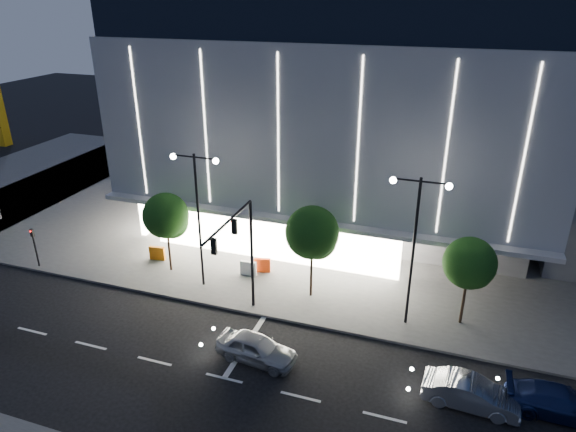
{
  "coord_description": "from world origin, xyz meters",
  "views": [
    {
      "loc": [
        11.5,
        -19.56,
        17.74
      ],
      "look_at": [
        2.2,
        7.82,
        5.0
      ],
      "focal_mm": 32.0,
      "sensor_mm": 36.0,
      "label": 1
    }
  ],
  "objects_px": {
    "tree_mid": "(313,235)",
    "car_lead": "(256,348)",
    "ped_signal_far": "(34,244)",
    "car_second": "(471,393)",
    "tree_right": "(470,266)",
    "barrier_c": "(262,265)",
    "street_lamp_east": "(415,232)",
    "barrier_b": "(248,268)",
    "car_third": "(559,402)",
    "traffic_mast": "(241,244)",
    "street_lamp_west": "(197,202)",
    "barrier_a": "(157,253)",
    "tree_left": "(166,218)"
  },
  "relations": [
    {
      "from": "tree_mid",
      "to": "barrier_b",
      "type": "distance_m",
      "value": 6.09
    },
    {
      "from": "traffic_mast",
      "to": "street_lamp_west",
      "type": "bearing_deg",
      "value": 146.35
    },
    {
      "from": "car_lead",
      "to": "barrier_c",
      "type": "height_order",
      "value": "car_lead"
    },
    {
      "from": "traffic_mast",
      "to": "street_lamp_west",
      "type": "distance_m",
      "value": 4.89
    },
    {
      "from": "car_second",
      "to": "street_lamp_west",
      "type": "bearing_deg",
      "value": 75.06
    },
    {
      "from": "street_lamp_west",
      "to": "car_second",
      "type": "bearing_deg",
      "value": -18.27
    },
    {
      "from": "tree_mid",
      "to": "car_lead",
      "type": "relative_size",
      "value": 1.42
    },
    {
      "from": "car_second",
      "to": "ped_signal_far",
      "type": "bearing_deg",
      "value": 85.42
    },
    {
      "from": "tree_mid",
      "to": "tree_right",
      "type": "distance_m",
      "value": 9.01
    },
    {
      "from": "tree_right",
      "to": "car_third",
      "type": "xyz_separation_m",
      "value": [
        4.39,
        -5.75,
        -3.2
      ]
    },
    {
      "from": "car_second",
      "to": "car_third",
      "type": "xyz_separation_m",
      "value": [
        3.82,
        0.75,
        -0.04
      ]
    },
    {
      "from": "car_lead",
      "to": "barrier_a",
      "type": "bearing_deg",
      "value": 61.3
    },
    {
      "from": "tree_left",
      "to": "barrier_a",
      "type": "distance_m",
      "value": 3.9
    },
    {
      "from": "traffic_mast",
      "to": "car_lead",
      "type": "relative_size",
      "value": 1.64
    },
    {
      "from": "tree_mid",
      "to": "tree_right",
      "type": "relative_size",
      "value": 1.12
    },
    {
      "from": "ped_signal_far",
      "to": "tree_mid",
      "type": "bearing_deg",
      "value": 7.55
    },
    {
      "from": "car_lead",
      "to": "ped_signal_far",
      "type": "bearing_deg",
      "value": 83.88
    },
    {
      "from": "street_lamp_east",
      "to": "tree_mid",
      "type": "bearing_deg",
      "value": 170.31
    },
    {
      "from": "street_lamp_west",
      "to": "tree_left",
      "type": "relative_size",
      "value": 1.57
    },
    {
      "from": "street_lamp_east",
      "to": "barrier_c",
      "type": "distance_m",
      "value": 11.62
    },
    {
      "from": "tree_right",
      "to": "traffic_mast",
      "type": "bearing_deg",
      "value": -162.98
    },
    {
      "from": "street_lamp_east",
      "to": "car_lead",
      "type": "bearing_deg",
      "value": -140.98
    },
    {
      "from": "ped_signal_far",
      "to": "car_second",
      "type": "relative_size",
      "value": 0.69
    },
    {
      "from": "car_second",
      "to": "barrier_a",
      "type": "bearing_deg",
      "value": 74.02
    },
    {
      "from": "ped_signal_far",
      "to": "traffic_mast",
      "type": "bearing_deg",
      "value": -4.15
    },
    {
      "from": "ped_signal_far",
      "to": "tree_right",
      "type": "height_order",
      "value": "tree_right"
    },
    {
      "from": "barrier_a",
      "to": "street_lamp_east",
      "type": "bearing_deg",
      "value": -15.03
    },
    {
      "from": "car_third",
      "to": "street_lamp_east",
      "type": "bearing_deg",
      "value": 57.12
    },
    {
      "from": "street_lamp_west",
      "to": "barrier_c",
      "type": "height_order",
      "value": "street_lamp_west"
    },
    {
      "from": "street_lamp_east",
      "to": "street_lamp_west",
      "type": "bearing_deg",
      "value": 180.0
    },
    {
      "from": "street_lamp_east",
      "to": "tree_left",
      "type": "height_order",
      "value": "street_lamp_east"
    },
    {
      "from": "street_lamp_west",
      "to": "barrier_b",
      "type": "bearing_deg",
      "value": 42.13
    },
    {
      "from": "street_lamp_west",
      "to": "street_lamp_east",
      "type": "bearing_deg",
      "value": 0.0
    },
    {
      "from": "car_second",
      "to": "barrier_c",
      "type": "xyz_separation_m",
      "value": [
        -13.56,
        8.23,
        -0.07
      ]
    },
    {
      "from": "tree_mid",
      "to": "barrier_c",
      "type": "xyz_separation_m",
      "value": [
        -3.99,
        1.73,
        -3.68
      ]
    },
    {
      "from": "ped_signal_far",
      "to": "car_second",
      "type": "height_order",
      "value": "ped_signal_far"
    },
    {
      "from": "tree_left",
      "to": "tree_mid",
      "type": "bearing_deg",
      "value": 0.0
    },
    {
      "from": "street_lamp_west",
      "to": "car_third",
      "type": "xyz_separation_m",
      "value": [
        20.41,
        -4.73,
        -5.28
      ]
    },
    {
      "from": "car_lead",
      "to": "car_second",
      "type": "relative_size",
      "value": 0.99
    },
    {
      "from": "tree_mid",
      "to": "barrier_a",
      "type": "distance_m",
      "value": 12.3
    },
    {
      "from": "street_lamp_east",
      "to": "car_lead",
      "type": "height_order",
      "value": "street_lamp_east"
    },
    {
      "from": "street_lamp_west",
      "to": "barrier_c",
      "type": "distance_m",
      "value": 6.71
    },
    {
      "from": "street_lamp_east",
      "to": "barrier_a",
      "type": "xyz_separation_m",
      "value": [
        -17.67,
        1.97,
        -5.31
      ]
    },
    {
      "from": "street_lamp_east",
      "to": "ped_signal_far",
      "type": "bearing_deg",
      "value": -176.56
    },
    {
      "from": "car_third",
      "to": "tree_mid",
      "type": "bearing_deg",
      "value": 66.42
    },
    {
      "from": "car_third",
      "to": "barrier_b",
      "type": "bearing_deg",
      "value": 69.06
    },
    {
      "from": "ped_signal_far",
      "to": "tree_left",
      "type": "relative_size",
      "value": 0.52
    },
    {
      "from": "tree_right",
      "to": "barrier_b",
      "type": "height_order",
      "value": "tree_right"
    },
    {
      "from": "tree_mid",
      "to": "tree_right",
      "type": "bearing_deg",
      "value": -0.0
    },
    {
      "from": "traffic_mast",
      "to": "tree_mid",
      "type": "relative_size",
      "value": 1.15
    }
  ]
}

